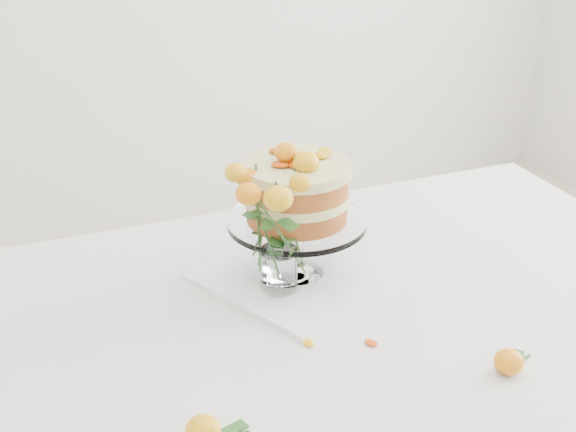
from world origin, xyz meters
name	(u,v)px	position (x,y,z in m)	size (l,w,h in m)	color
table	(345,338)	(0.00, 0.00, 0.67)	(1.43, 0.93, 0.76)	#A2795E
napkin	(297,274)	(-0.05, 0.12, 0.76)	(0.32, 0.32, 0.01)	white
cake_stand	(297,197)	(-0.05, 0.12, 0.93)	(0.27, 0.27, 0.24)	white
rose_vase	(279,195)	(-0.10, 0.08, 0.96)	(0.27, 0.27, 0.35)	white
loose_rose_near	(203,431)	(-0.36, -0.27, 0.78)	(0.09, 0.05, 0.04)	#FFAB16
loose_rose_far	(509,362)	(0.15, -0.29, 0.78)	(0.08, 0.05, 0.04)	#D1660A
stray_petal_a	(308,343)	(-0.12, -0.10, 0.76)	(0.03, 0.02, 0.00)	#E4A50E
stray_petal_b	(371,343)	(-0.02, -0.14, 0.76)	(0.03, 0.02, 0.00)	#E4A50E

